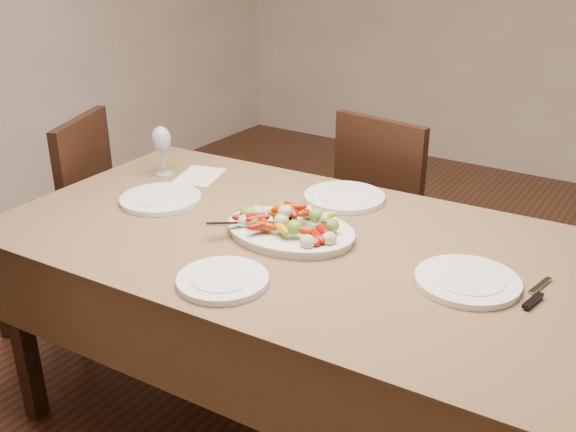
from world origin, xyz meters
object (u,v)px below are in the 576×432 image
(plate_far, at_px, (344,197))
(wine_glass, at_px, (162,149))
(chair_far, at_px, (399,215))
(chair_left, at_px, (51,224))
(plate_right, at_px, (467,281))
(plate_left, at_px, (161,199))
(serving_platter, at_px, (290,233))
(dining_table, at_px, (288,336))
(plate_near, at_px, (223,280))

(plate_far, bearing_deg, wine_glass, -167.32)
(chair_far, height_order, chair_left, same)
(chair_left, relative_size, plate_right, 3.40)
(plate_right, height_order, wine_glass, wine_glass)
(chair_far, distance_m, chair_left, 1.52)
(chair_far, relative_size, plate_left, 3.36)
(chair_left, relative_size, serving_platter, 2.34)
(plate_left, bearing_deg, serving_platter, 1.70)
(dining_table, bearing_deg, plate_near, -86.22)
(chair_far, distance_m, plate_near, 1.33)
(dining_table, relative_size, serving_platter, 4.54)
(plate_right, bearing_deg, chair_far, 122.71)
(serving_platter, bearing_deg, plate_left, -178.30)
(chair_left, bearing_deg, plate_left, 62.99)
(chair_far, xyz_separation_m, chair_left, (-1.21, -0.92, 0.00))
(chair_left, xyz_separation_m, wine_glass, (0.53, 0.17, 0.39))
(plate_left, xyz_separation_m, plate_near, (0.54, -0.33, 0.00))
(chair_far, height_order, plate_left, chair_far)
(plate_near, bearing_deg, plate_left, 148.71)
(chair_left, height_order, plate_right, chair_left)
(serving_platter, bearing_deg, chair_left, 178.70)
(plate_left, height_order, plate_right, same)
(plate_far, bearing_deg, chair_far, 93.48)
(plate_far, distance_m, wine_glass, 0.74)
(plate_right, bearing_deg, plate_near, -147.00)
(serving_platter, bearing_deg, chair_far, 92.42)
(chair_left, distance_m, plate_far, 1.32)
(dining_table, height_order, plate_far, plate_far)
(dining_table, height_order, chair_far, chair_far)
(serving_platter, distance_m, plate_far, 0.35)
(plate_right, xyz_separation_m, plate_near, (-0.55, -0.36, 0.00))
(plate_left, relative_size, plate_far, 0.99)
(plate_far, distance_m, plate_near, 0.70)
(serving_platter, height_order, plate_right, serving_platter)
(dining_table, height_order, chair_left, chair_left)
(plate_right, height_order, plate_near, same)
(plate_far, bearing_deg, plate_near, -88.83)
(plate_right, bearing_deg, wine_glass, 171.87)
(chair_far, bearing_deg, plate_far, 102.13)
(plate_near, xyz_separation_m, wine_glass, (-0.73, 0.54, 0.09))
(chair_left, height_order, plate_near, chair_left)
(chair_left, distance_m, plate_near, 1.35)
(chair_left, xyz_separation_m, plate_left, (0.72, -0.04, 0.29))
(dining_table, relative_size, wine_glass, 8.98)
(plate_near, bearing_deg, wine_glass, 143.43)
(dining_table, bearing_deg, plate_right, 0.38)
(plate_near, bearing_deg, chair_far, 92.23)
(serving_platter, xyz_separation_m, wine_glass, (-0.72, 0.19, 0.09))
(chair_left, bearing_deg, plate_right, 65.98)
(plate_near, bearing_deg, chair_left, 163.46)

